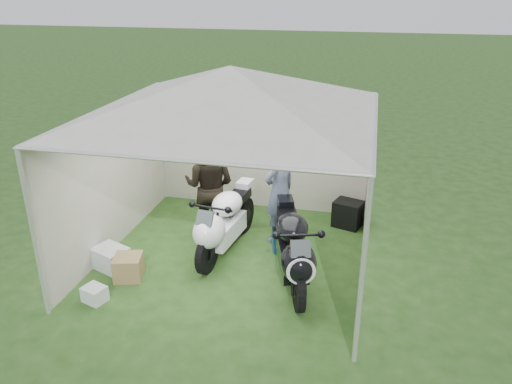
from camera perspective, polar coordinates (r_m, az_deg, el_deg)
ground at (r=8.07m, az=-2.54°, el=-7.30°), size 80.00×80.00×0.00m
canopy_tent at (r=7.17m, az=-2.84°, el=10.92°), size 5.66×5.66×3.00m
motorcycle_white at (r=7.90m, az=-3.75°, el=-3.37°), size 0.63×2.07×1.02m
motorcycle_black at (r=7.12m, az=4.26°, el=-6.40°), size 0.90×2.06×1.04m
paddock_stand at (r=8.17m, az=3.26°, el=-5.77°), size 0.44×0.34×0.29m
person_dark_jacket at (r=8.35m, az=-5.33°, el=0.72°), size 0.91×0.72×1.84m
person_blue_jacket at (r=8.20m, az=2.73°, el=0.13°), size 0.71×0.78×1.78m
equipment_box at (r=9.06m, az=10.44°, el=-2.46°), size 0.57×0.51×0.48m
crate_0 at (r=8.00m, az=-16.27°, el=-7.24°), size 0.61×0.55×0.33m
crate_1 at (r=7.67m, az=-14.37°, el=-8.31°), size 0.49×0.49×0.36m
crate_2 at (r=7.32m, az=-17.96°, el=-11.03°), size 0.36×0.33×0.22m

